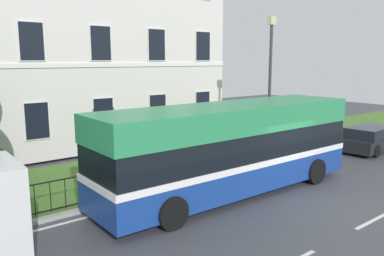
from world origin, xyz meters
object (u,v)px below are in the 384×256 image
Objects in this scene: single_decker_bus at (231,148)px; street_lamp_post at (270,77)px; georgian_townhouse at (62,18)px; parked_hatchback_01 at (370,139)px.

single_decker_bus is 1.57× the size of street_lamp_post.
street_lamp_post is at bearing -59.62° from georgian_townhouse.
street_lamp_post is (-5.21, 2.39, 3.21)m from parked_hatchback_01.
georgian_townhouse is 3.69× the size of parked_hatchback_01.
georgian_townhouse reaches higher than single_decker_bus.
georgian_townhouse is 1.60× the size of single_decker_bus.
parked_hatchback_01 is 0.68× the size of street_lamp_post.
street_lamp_post is (5.05, 2.63, 2.18)m from single_decker_bus.
street_lamp_post reaches higher than single_decker_bus.
georgian_townhouse is at bearing 127.62° from parked_hatchback_01.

